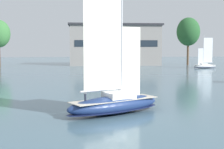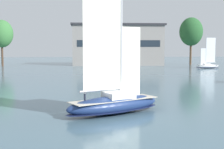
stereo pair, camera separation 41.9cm
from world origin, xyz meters
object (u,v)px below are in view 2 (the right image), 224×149
Objects in this scene: tree_shore_center at (2,34)px; channel_buoy at (132,88)px; sailboat_moored_mid_channel at (207,66)px; tree_shore_right at (191,32)px; sailboat_main at (114,102)px.

channel_buoy is at bearing -62.34° from tree_shore_center.
tree_shore_right is at bearing 88.15° from sailboat_moored_mid_channel.
channel_buoy is (3.95, 14.13, -0.32)m from sailboat_main.
channel_buoy is (38.43, -73.33, -11.25)m from tree_shore_center.
sailboat_main is 79.62m from sailboat_moored_mid_channel.
sailboat_main is at bearing -118.66° from sailboat_moored_mid_channel.
tree_shore_right is 8.46× the size of channel_buoy.
tree_shore_right is 98.03m from sailboat_main.
tree_shore_right reaches higher than channel_buoy.
tree_shore_center is 94.64m from sailboat_main.
tree_shore_right is 1.21× the size of sailboat_main.
tree_shore_center is at bearing -178.64° from tree_shore_right.
tree_shore_right is (73.29, 1.74, 1.14)m from tree_shore_center.
tree_shore_center is 73.32m from tree_shore_right.
channel_buoy is at bearing 74.38° from sailboat_main.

